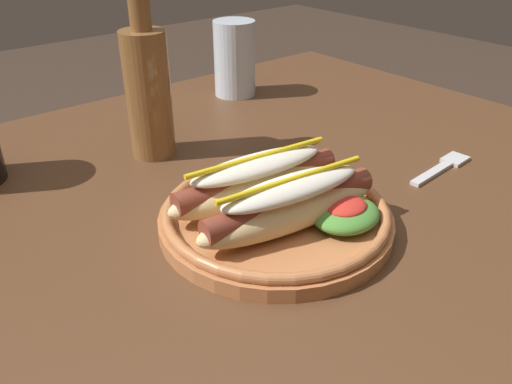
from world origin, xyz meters
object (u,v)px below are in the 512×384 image
object	(u,v)px
fork	(443,167)
water_cup	(235,59)
hot_dog_plate	(277,206)
glass_bottle	(148,88)

from	to	relation	value
fork	water_cup	xyz separation A→B (m)	(-0.03, 0.41, 0.06)
hot_dog_plate	water_cup	bearing A→B (deg)	57.92
hot_dog_plate	fork	xyz separation A→B (m)	(0.26, -0.04, -0.02)
hot_dog_plate	fork	bearing A→B (deg)	-7.98
fork	glass_bottle	bearing A→B (deg)	129.72
hot_dog_plate	glass_bottle	distance (m)	0.26
fork	glass_bottle	xyz separation A→B (m)	(-0.27, 0.29, 0.09)
hot_dog_plate	glass_bottle	size ratio (longest dim) A/B	1.03
water_cup	glass_bottle	distance (m)	0.27
hot_dog_plate	fork	size ratio (longest dim) A/B	2.08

